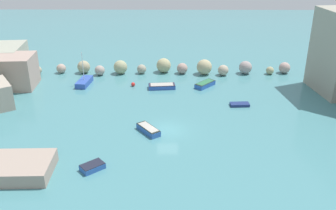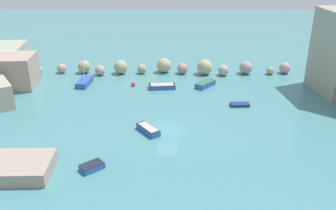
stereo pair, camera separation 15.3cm
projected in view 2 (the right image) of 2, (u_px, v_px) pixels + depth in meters
name	position (u px, v px, depth m)	size (l,w,h in m)	color
cove_water	(167.00, 130.00, 43.75)	(160.00, 160.00, 0.00)	teal
rock_breakwater	(170.00, 68.00, 61.59)	(42.33, 3.58, 2.48)	tan
stone_dock	(16.00, 167.00, 35.45)	(6.75, 4.83, 1.37)	tan
channel_buoy	(133.00, 84.00, 56.62)	(0.60, 0.60, 0.60)	red
moored_boat_0	(85.00, 82.00, 57.21)	(2.01, 4.27, 5.09)	#2F51B2
moored_boat_1	(92.00, 167.00, 36.27)	(2.56, 2.47, 0.60)	#2E5DB1
moored_boat_2	(240.00, 105.00, 50.01)	(2.59, 1.32, 0.37)	navy
moored_boat_3	(205.00, 84.00, 56.43)	(3.35, 3.54, 0.71)	blue
moored_boat_4	(148.00, 129.00, 43.14)	(2.97, 3.43, 0.70)	#305DB0
moored_boat_5	(162.00, 86.00, 55.77)	(4.08, 1.96, 0.65)	#3057B3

